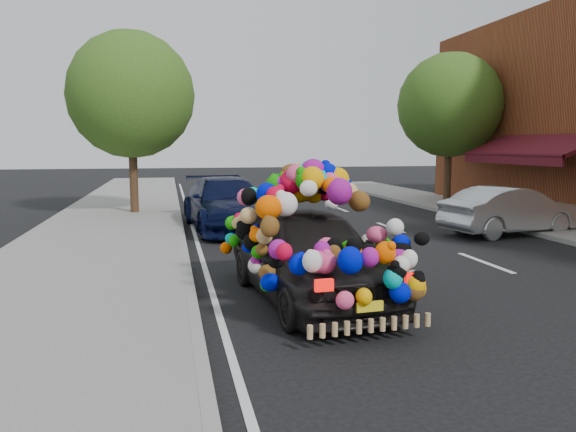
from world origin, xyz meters
The scene contains 9 objects.
ground centered at (0.00, 0.00, 0.00)m, with size 100.00×100.00×0.00m, color black.
sidewalk centered at (-4.30, 0.00, 0.06)m, with size 4.00×60.00×0.12m, color gray.
kerb centered at (-2.35, 0.00, 0.07)m, with size 0.15×60.00×0.13m, color gray.
lane_markings centered at (3.60, 0.00, 0.01)m, with size 6.00×50.00×0.01m, color silver, non-canonical shape.
tree_near_sidewalk centered at (-3.80, 9.50, 4.02)m, with size 4.20×4.20×6.13m.
tree_far_b centered at (8.00, 10.00, 3.89)m, with size 4.00×4.00×5.90m.
plush_art_car centered at (-0.57, -1.88, 1.07)m, with size 2.49×4.61×2.09m.
navy_sedan centered at (-1.06, 5.66, 0.73)m, with size 2.05×5.04×1.46m, color black.
silver_hatchback centered at (6.28, 3.20, 0.64)m, with size 1.35×3.88×1.28m, color #B5B7BC.
Camera 1 is at (-2.64, -10.10, 2.37)m, focal length 35.00 mm.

